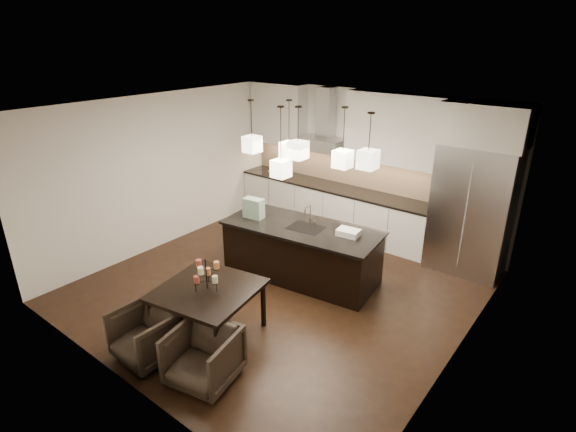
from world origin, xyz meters
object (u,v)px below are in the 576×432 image
Objects in this scene: armchair_right at (203,356)px; dining_table at (209,312)px; armchair_left at (147,334)px; island_body at (302,253)px; refrigerator at (472,210)px.

dining_table is at bearing 120.88° from armchair_right.
armchair_right is (0.86, 0.15, 0.00)m from armchair_left.
armchair_right is (0.58, -0.63, -0.02)m from dining_table.
island_body is at bearing 79.53° from dining_table.
island_body reaches higher than armchair_left.
dining_table reaches higher than armchair_left.
armchair_right is at bearing 11.31° from armchair_left.
dining_table reaches higher than armchair_right.
armchair_left is (-2.34, -4.69, -0.74)m from refrigerator.
armchair_left is at bearing -116.55° from refrigerator.
armchair_right is (0.55, -2.64, -0.10)m from island_body.
armchair_right reaches higher than armchair_left.
dining_table is at bearing -117.77° from refrigerator.
refrigerator is 5.29m from armchair_left.
armchair_left is at bearing -119.63° from dining_table.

